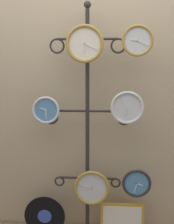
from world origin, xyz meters
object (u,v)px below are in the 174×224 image
clock_middle_right (127,108)px  clock_bottom_right (137,183)px  picture_frame (122,220)px  clock_middle_left (46,110)px  clock_bottom_center (92,188)px  display_stand (87,173)px  vinyl_record (45,216)px  clock_top_center (85,44)px  clock_top_right (138,41)px

clock_middle_right → clock_bottom_right: (0.09, 0.01, -0.63)m
clock_middle_right → picture_frame: (-0.02, 0.06, -0.99)m
clock_middle_left → picture_frame: bearing=3.2°
clock_bottom_center → picture_frame: (0.26, 0.07, -0.32)m
display_stand → clock_middle_right: size_ratio=7.63×
clock_bottom_center → clock_bottom_right: bearing=3.0°
clock_bottom_right → vinyl_record: bearing=178.8°
vinyl_record → clock_middle_right: bearing=-2.0°
clock_middle_left → clock_bottom_right: (0.75, -0.02, -0.60)m
clock_middle_left → clock_bottom_right: bearing=-1.2°
clock_bottom_center → vinyl_record: (-0.41, 0.04, -0.29)m
display_stand → clock_top_center: 1.09m
display_stand → clock_bottom_center: bearing=-68.0°
clock_top_center → clock_bottom_right: bearing=3.6°
display_stand → vinyl_record: size_ratio=5.71×
clock_middle_right → clock_bottom_center: size_ratio=0.89×
clock_top_right → vinyl_record: 1.66m
clock_middle_left → clock_bottom_right: clock_middle_left is taller
clock_middle_right → clock_middle_left: bearing=178.0°
display_stand → picture_frame: bearing=-7.2°
display_stand → clock_bottom_center: display_stand is taller
clock_middle_right → vinyl_record: bearing=178.0°
clock_bottom_center → picture_frame: 0.41m
clock_middle_left → clock_bottom_center: 0.75m
clock_bottom_right → picture_frame: bearing=155.4°
clock_middle_left → clock_middle_right: 0.66m
picture_frame → clock_middle_right: bearing=-72.0°
display_stand → picture_frame: (0.30, -0.04, -0.40)m
clock_top_center → picture_frame: (0.32, 0.08, -1.49)m
clock_top_center → clock_bottom_center: (0.06, 0.01, -1.17)m
clock_middle_right → vinyl_record: (-0.69, 0.02, -0.96)m
clock_top_right → display_stand: bearing=164.8°
clock_top_center → clock_top_right: bearing=1.4°
display_stand → clock_top_right: 1.18m
clock_top_center → clock_middle_right: (0.33, 0.02, -0.50)m
clock_bottom_center → clock_bottom_right: clock_bottom_right is taller
clock_middle_right → clock_bottom_center: bearing=-177.6°
display_stand → vinyl_record: (-0.37, -0.07, -0.37)m
clock_top_right → clock_middle_right: 0.52m
vinyl_record → picture_frame: 0.67m
clock_top_right → clock_bottom_center: 1.24m
clock_top_center → clock_bottom_center: clock_top_center is taller
clock_top_right → clock_bottom_center: bearing=-179.6°
clock_top_right → clock_bottom_right: 1.15m
clock_top_right → vinyl_record: (-0.76, 0.03, -1.48)m
clock_middle_left → vinyl_record: clock_middle_left is taller
clock_top_center → display_stand: bearing=83.8°
clock_top_center → clock_middle_left: size_ratio=1.31×
clock_middle_left → display_stand: bearing=12.5°
clock_top_right → clock_middle_left: size_ratio=1.07×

